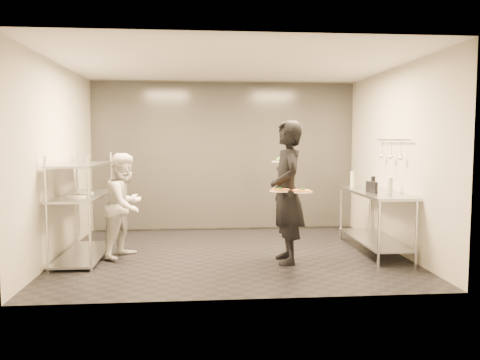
{
  "coord_description": "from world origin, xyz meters",
  "views": [
    {
      "loc": [
        -0.45,
        -6.85,
        1.7
      ],
      "look_at": [
        0.13,
        0.11,
        1.1
      ],
      "focal_mm": 35.0,
      "sensor_mm": 36.0,
      "label": 1
    }
  ],
  "objects": [
    {
      "name": "pos_monitor",
      "position": [
        2.06,
        -0.18,
        1.0
      ],
      "size": [
        0.1,
        0.24,
        0.17
      ],
      "primitive_type": "cube",
      "rotation": [
        0.0,
        0.0,
        0.26
      ],
      "color": "black",
      "rests_on": "prep_counter"
    },
    {
      "name": "pass_rack",
      "position": [
        -2.15,
        -0.0,
        0.77
      ],
      "size": [
        0.6,
        1.6,
        1.5
      ],
      "color": "silver",
      "rests_on": "ground"
    },
    {
      "name": "pizza_plate_near",
      "position": [
        0.6,
        -0.76,
        1.04
      ],
      "size": [
        0.29,
        0.29,
        0.05
      ],
      "color": "white",
      "rests_on": "waiter"
    },
    {
      "name": "pizza_plate_far",
      "position": [
        0.88,
        -0.76,
        1.02
      ],
      "size": [
        0.3,
        0.3,
        0.05
      ],
      "color": "white",
      "rests_on": "waiter"
    },
    {
      "name": "waiter",
      "position": [
        0.73,
        -0.53,
        0.98
      ],
      "size": [
        0.5,
        0.73,
        1.96
      ],
      "primitive_type": "imported",
      "rotation": [
        0.0,
        0.0,
        -1.53
      ],
      "color": "black",
      "rests_on": "ground"
    },
    {
      "name": "room_shell",
      "position": [
        0.0,
        1.18,
        1.4
      ],
      "size": [
        5.0,
        4.0,
        2.8
      ],
      "color": "black",
      "rests_on": "ground"
    },
    {
      "name": "utensil_rail",
      "position": [
        2.43,
        -0.0,
        1.55
      ],
      "size": [
        0.07,
        1.2,
        0.31
      ],
      "color": "silver",
      "rests_on": "room_shell"
    },
    {
      "name": "bottle_green",
      "position": [
        2.09,
        0.8,
        1.05
      ],
      "size": [
        0.07,
        0.07,
        0.26
      ],
      "primitive_type": "cylinder",
      "color": "gray",
      "rests_on": "prep_counter"
    },
    {
      "name": "salad_plate",
      "position": [
        0.69,
        -0.21,
        1.41
      ],
      "size": [
        0.26,
        0.26,
        0.07
      ],
      "color": "white",
      "rests_on": "waiter"
    },
    {
      "name": "prep_counter",
      "position": [
        2.18,
        0.0,
        0.63
      ],
      "size": [
        0.6,
        1.8,
        0.92
      ],
      "color": "silver",
      "rests_on": "ground"
    },
    {
      "name": "bottle_dark",
      "position": [
        2.18,
        0.08,
        1.03
      ],
      "size": [
        0.07,
        0.07,
        0.23
      ],
      "primitive_type": "cylinder",
      "color": "black",
      "rests_on": "prep_counter"
    },
    {
      "name": "bottle_clear",
      "position": [
        2.33,
        -0.22,
        1.03
      ],
      "size": [
        0.07,
        0.07,
        0.23
      ],
      "primitive_type": "cylinder",
      "color": "gray",
      "rests_on": "prep_counter"
    },
    {
      "name": "chef",
      "position": [
        -1.55,
        -0.01,
        0.75
      ],
      "size": [
        0.82,
        0.9,
        1.51
      ],
      "primitive_type": "imported",
      "rotation": [
        0.0,
        0.0,
        1.15
      ],
      "color": "silver",
      "rests_on": "ground"
    }
  ]
}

